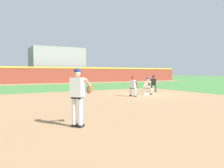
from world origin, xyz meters
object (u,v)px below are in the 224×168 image
baserunner (133,85)px  umpire (154,83)px  baseball (128,102)px  first_baseman (148,85)px  first_base_bag (145,94)px  pitcher (78,94)px

baserunner → umpire: same height
baseball → first_baseman: (3.81, 3.07, 0.69)m
first_base_bag → pitcher: 10.60m
pitcher → baseball: bearing=41.6°
first_base_bag → baseball: 4.59m
baserunner → pitcher: bearing=-135.3°
first_baseman → baserunner: 1.94m
umpire → first_base_bag: bearing=-143.1°
baseball → baserunner: bearing=50.6°
first_base_bag → umpire: 2.86m
first_base_bag → pitcher: pitcher is taller
baseball → umpire: 7.39m
pitcher → umpire: size_ratio=1.27×
baserunner → umpire: (3.72, 2.23, 0.00)m
pitcher → baserunner: 9.06m
baseball → first_baseman: bearing=38.8°
baseball → umpire: (5.70, 4.64, 0.76)m
baserunner → baseball: bearing=-129.4°
baseball → first_baseman: size_ratio=0.06×
first_base_bag → first_baseman: size_ratio=0.28×
baseball → pitcher: size_ratio=0.04×
first_base_bag → umpire: (2.21, 1.66, 0.75)m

